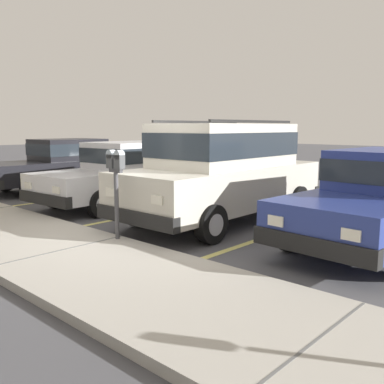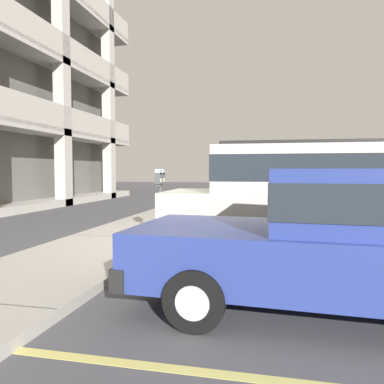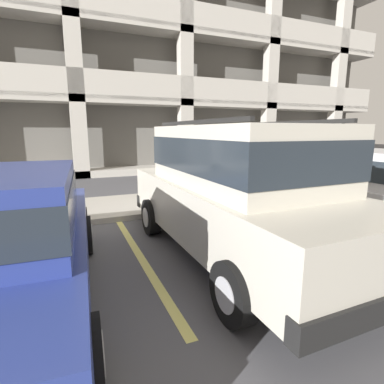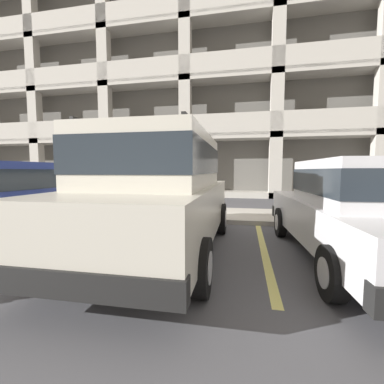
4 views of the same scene
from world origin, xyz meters
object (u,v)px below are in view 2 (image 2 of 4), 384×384
object	(u,v)px
parking_meter_near	(160,187)
silver_suv	(293,194)
red_sedan	(352,238)
fire_hydrant	(193,203)
blue_coupe	(291,190)
dark_hatchback	(284,197)

from	to	relation	value
parking_meter_near	silver_suv	bearing A→B (deg)	-92.31
red_sedan	fire_hydrant	size ratio (longest dim) A/B	6.52
blue_coupe	silver_suv	bearing A→B (deg)	178.86
silver_suv	dark_hatchback	bearing A→B (deg)	0.43
dark_hatchback	silver_suv	bearing A→B (deg)	177.85
fire_hydrant	blue_coupe	bearing A→B (deg)	-59.90
red_sedan	parking_meter_near	distance (m)	4.38
red_sedan	blue_coupe	world-z (taller)	same
parking_meter_near	fire_hydrant	bearing A→B (deg)	3.72
fire_hydrant	parking_meter_near	bearing A→B (deg)	-176.28
dark_hatchback	parking_meter_near	distance (m)	3.90
dark_hatchback	fire_hydrant	world-z (taller)	dark_hatchback
silver_suv	blue_coupe	world-z (taller)	silver_suv
silver_suv	parking_meter_near	bearing A→B (deg)	86.85
red_sedan	dark_hatchback	bearing A→B (deg)	8.02
silver_suv	fire_hydrant	xyz separation A→B (m)	(4.67, 2.90, -0.62)
silver_suv	blue_coupe	distance (m)	6.50
dark_hatchback	fire_hydrant	xyz separation A→B (m)	(1.62, 2.83, -0.36)
red_sedan	fire_hydrant	world-z (taller)	red_sedan
blue_coupe	dark_hatchback	bearing A→B (deg)	175.88
red_sedan	parking_meter_near	size ratio (longest dim) A/B	3.19
silver_suv	parking_meter_near	world-z (taller)	silver_suv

